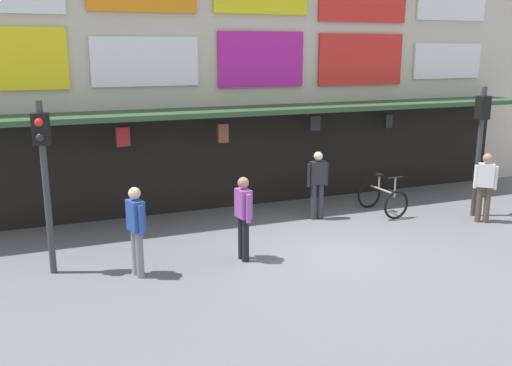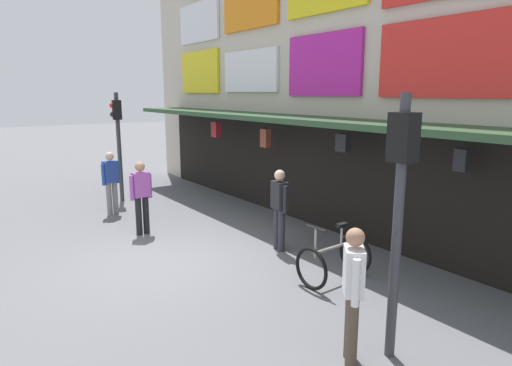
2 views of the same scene
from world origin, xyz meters
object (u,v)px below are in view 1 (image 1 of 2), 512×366
object	(u,v)px
pedestrian_in_green	(318,181)
traffic_light_far	(480,131)
pedestrian_in_red	(485,184)
pedestrian_in_yellow	(243,214)
bicycle_parked	(382,198)
pedestrian_in_white	(136,227)
traffic_light_near	(44,160)

from	to	relation	value
pedestrian_in_green	traffic_light_far	bearing A→B (deg)	-17.60
pedestrian_in_red	pedestrian_in_green	bearing A→B (deg)	154.55
pedestrian_in_yellow	traffic_light_far	bearing A→B (deg)	6.35
bicycle_parked	pedestrian_in_yellow	bearing A→B (deg)	-158.61
traffic_light_far	pedestrian_in_white	size ratio (longest dim) A/B	1.90
bicycle_parked	pedestrian_in_yellow	size ratio (longest dim) A/B	0.71
pedestrian_in_red	pedestrian_in_green	xyz separation A→B (m)	(-3.58, 1.70, 0.00)
traffic_light_far	bicycle_parked	size ratio (longest dim) A/B	2.68
traffic_light_far	pedestrian_in_white	world-z (taller)	traffic_light_far
pedestrian_in_yellow	pedestrian_in_green	size ratio (longest dim) A/B	1.00
traffic_light_far	bicycle_parked	bearing A→B (deg)	153.30
traffic_light_far	pedestrian_in_white	bearing A→B (deg)	-174.97
pedestrian_in_white	pedestrian_in_yellow	size ratio (longest dim) A/B	1.00
pedestrian_in_red	pedestrian_in_green	world-z (taller)	same
pedestrian_in_white	pedestrian_in_green	bearing A→B (deg)	22.43
pedestrian_in_white	pedestrian_in_green	distance (m)	5.09
pedestrian_in_yellow	pedestrian_in_green	distance (m)	3.25
pedestrian_in_red	pedestrian_in_white	size ratio (longest dim) A/B	1.00
traffic_light_far	bicycle_parked	distance (m)	2.84
pedestrian_in_green	pedestrian_in_white	bearing A→B (deg)	-157.57
pedestrian_in_yellow	traffic_light_near	bearing A→B (deg)	168.88
bicycle_parked	pedestrian_in_white	size ratio (longest dim) A/B	0.71
traffic_light_near	traffic_light_far	size ratio (longest dim) A/B	1.00
traffic_light_far	pedestrian_in_yellow	size ratio (longest dim) A/B	1.90
traffic_light_near	pedestrian_in_red	distance (m)	9.82
bicycle_parked	pedestrian_in_green	bearing A→B (deg)	173.95
traffic_light_far	pedestrian_in_red	size ratio (longest dim) A/B	1.90
traffic_light_near	traffic_light_far	world-z (taller)	same
traffic_light_near	pedestrian_in_white	bearing A→B (deg)	-26.63
pedestrian_in_yellow	bicycle_parked	bearing A→B (deg)	21.39
pedestrian_in_red	pedestrian_in_green	distance (m)	3.97
bicycle_parked	pedestrian_in_red	bearing A→B (deg)	-39.87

